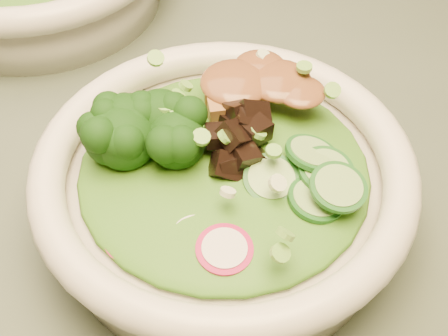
# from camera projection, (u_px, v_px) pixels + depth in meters

# --- Properties ---
(salad_bowl) EXTENTS (0.25, 0.25, 0.07)m
(salad_bowl) POSITION_uv_depth(u_px,v_px,m) (224.00, 187.00, 0.41)
(salad_bowl) COLOR silver
(salad_bowl) RESTS_ON dining_table
(lettuce_bed) EXTENTS (0.19, 0.19, 0.02)m
(lettuce_bed) POSITION_uv_depth(u_px,v_px,m) (224.00, 167.00, 0.40)
(lettuce_bed) COLOR #246114
(lettuce_bed) RESTS_ON salad_bowl
(broccoli_florets) EXTENTS (0.09, 0.08, 0.04)m
(broccoli_florets) POSITION_uv_depth(u_px,v_px,m) (138.00, 133.00, 0.40)
(broccoli_florets) COLOR black
(broccoli_florets) RESTS_ON salad_bowl
(radish_slices) EXTENTS (0.11, 0.06, 0.02)m
(radish_slices) POSITION_uv_depth(u_px,v_px,m) (194.00, 240.00, 0.35)
(radish_slices) COLOR #A20C3F
(radish_slices) RESTS_ON salad_bowl
(cucumber_slices) EXTENTS (0.08, 0.08, 0.03)m
(cucumber_slices) POSITION_uv_depth(u_px,v_px,m) (317.00, 181.00, 0.37)
(cucumber_slices) COLOR #87BA67
(cucumber_slices) RESTS_ON salad_bowl
(mushroom_heap) EXTENTS (0.08, 0.08, 0.04)m
(mushroom_heap) POSITION_uv_depth(u_px,v_px,m) (230.00, 142.00, 0.39)
(mushroom_heap) COLOR black
(mushroom_heap) RESTS_ON salad_bowl
(tofu_cubes) EXTENTS (0.09, 0.08, 0.03)m
(tofu_cubes) POSITION_uv_depth(u_px,v_px,m) (254.00, 97.00, 0.42)
(tofu_cubes) COLOR #925B30
(tofu_cubes) RESTS_ON salad_bowl
(peanut_sauce) EXTENTS (0.06, 0.05, 0.01)m
(peanut_sauce) POSITION_uv_depth(u_px,v_px,m) (254.00, 84.00, 0.41)
(peanut_sauce) COLOR brown
(peanut_sauce) RESTS_ON tofu_cubes
(scallion_garnish) EXTENTS (0.18, 0.18, 0.02)m
(scallion_garnish) POSITION_uv_depth(u_px,v_px,m) (224.00, 144.00, 0.38)
(scallion_garnish) COLOR #6EB13E
(scallion_garnish) RESTS_ON salad_bowl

